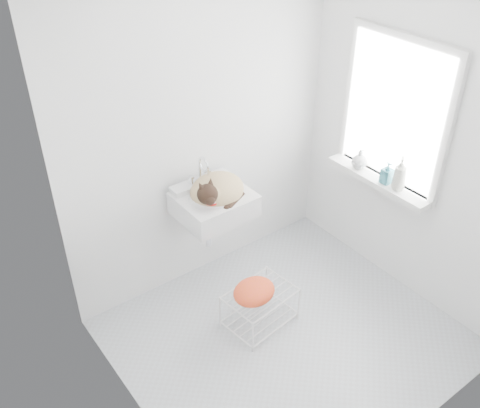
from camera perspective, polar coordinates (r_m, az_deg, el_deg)
floor at (r=3.98m, az=4.88°, el=-13.67°), size 2.20×2.00×0.02m
back_wall at (r=3.86m, az=-4.05°, el=8.09°), size 2.20×0.02×2.50m
right_wall at (r=3.92m, az=18.12°, el=6.80°), size 0.02×2.00×2.50m
left_wall at (r=2.68m, az=-11.94°, el=-5.93°), size 0.02×2.00×2.50m
window_glass at (r=3.97m, az=15.97°, el=9.16°), size 0.01×0.80×1.00m
window_frame at (r=3.96m, az=15.83°, el=9.11°), size 0.04×0.90×1.10m
windowsill at (r=4.15m, az=14.20°, el=2.43°), size 0.16×0.88×0.04m
sink at (r=3.83m, az=-2.75°, el=0.99°), size 0.51×0.45×0.20m
faucet at (r=3.88m, az=-4.32°, el=3.88°), size 0.19×0.13×0.19m
cat at (r=3.80m, az=-2.46°, el=1.45°), size 0.46×0.39×0.27m
wire_rack at (r=3.97m, az=2.09°, el=-10.63°), size 0.51×0.38×0.28m
towel at (r=3.81m, az=1.47°, el=-9.50°), size 0.33×0.25×0.13m
bottle_a at (r=4.04m, az=16.07°, el=1.52°), size 0.11×0.11×0.21m
bottle_b at (r=4.10m, az=14.94°, el=2.17°), size 0.07×0.08×0.16m
bottle_c at (r=4.23m, az=12.27°, el=3.70°), size 0.17×0.17×0.15m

